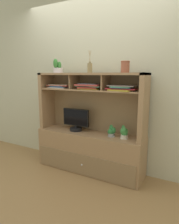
# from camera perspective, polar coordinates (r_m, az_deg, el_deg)

# --- Properties ---
(floor_plane) EXTENTS (6.00, 6.00, 0.02)m
(floor_plane) POSITION_cam_1_polar(r_m,az_deg,el_deg) (3.16, 0.00, -16.12)
(floor_plane) COLOR #987246
(floor_plane) RESTS_ON ground
(back_wall) EXTENTS (6.00, 0.02, 2.80)m
(back_wall) POSITION_cam_1_polar(r_m,az_deg,el_deg) (3.03, 2.22, 10.41)
(back_wall) COLOR beige
(back_wall) RESTS_ON ground
(media_console) EXTENTS (1.60, 0.45, 1.43)m
(media_console) POSITION_cam_1_polar(r_m,az_deg,el_deg) (2.99, 0.06, -8.44)
(media_console) COLOR #9C7752
(media_console) RESTS_ON ground
(tv_monitor) EXTENTS (0.43, 0.19, 0.33)m
(tv_monitor) POSITION_cam_1_polar(r_m,az_deg,el_deg) (3.00, -3.88, -2.56)
(tv_monitor) COLOR black
(tv_monitor) RESTS_ON media_console
(potted_orchid) EXTENTS (0.11, 0.10, 0.16)m
(potted_orchid) POSITION_cam_1_polar(r_m,az_deg,el_deg) (2.75, 6.26, -5.65)
(potted_orchid) COLOR #959596
(potted_orchid) RESTS_ON media_console
(potted_fern) EXTENTS (0.11, 0.11, 0.17)m
(potted_fern) POSITION_cam_1_polar(r_m,az_deg,el_deg) (2.69, 9.76, -5.80)
(potted_fern) COLOR beige
(potted_fern) RESTS_ON media_console
(magazine_stack_left) EXTENTS (0.41, 0.22, 0.08)m
(magazine_stack_left) POSITION_cam_1_polar(r_m,az_deg,el_deg) (2.78, -0.07, 7.30)
(magazine_stack_left) COLOR gold
(magazine_stack_left) RESTS_ON media_console
(magazine_stack_centre) EXTENTS (0.40, 0.24, 0.05)m
(magazine_stack_centre) POSITION_cam_1_polar(r_m,az_deg,el_deg) (3.09, -8.39, 7.22)
(magazine_stack_centre) COLOR beige
(magazine_stack_centre) RESTS_ON media_console
(magazine_stack_right) EXTENTS (0.40, 0.25, 0.07)m
(magazine_stack_right) POSITION_cam_1_polar(r_m,az_deg,el_deg) (2.58, 9.13, 6.74)
(magazine_stack_right) COLOR gold
(magazine_stack_right) RESTS_ON media_console
(diffuser_bottle) EXTENTS (0.07, 0.07, 0.30)m
(diffuser_bottle) POSITION_cam_1_polar(r_m,az_deg,el_deg) (2.83, 0.10, 12.45)
(diffuser_bottle) COLOR olive
(diffuser_bottle) RESTS_ON media_console
(potted_succulent) EXTENTS (0.16, 0.16, 0.20)m
(potted_succulent) POSITION_cam_1_polar(r_m,az_deg,el_deg) (3.08, -9.00, 12.21)
(potted_succulent) COLOR silver
(potted_succulent) RESTS_ON media_console
(ceramic_vase) EXTENTS (0.11, 0.11, 0.14)m
(ceramic_vase) POSITION_cam_1_polar(r_m,az_deg,el_deg) (2.58, 10.08, 12.54)
(ceramic_vase) COLOR brown
(ceramic_vase) RESTS_ON media_console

